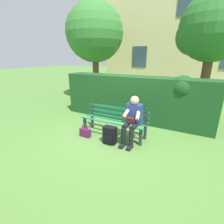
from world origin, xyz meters
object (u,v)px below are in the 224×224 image
tree (210,30)px  handbag (85,132)px  park_bench (115,120)px  tree_far (93,35)px  backpack (110,135)px  person_seated (132,119)px

tree → handbag: bearing=54.8°
tree → handbag: (2.65, 3.76, -2.87)m
park_bench → tree_far: (3.10, -3.68, 2.74)m
park_bench → tree_far: bearing=-49.9°
backpack → handbag: (0.78, -0.00, -0.09)m
person_seated → backpack: (0.46, 0.35, -0.42)m
tree → tree_far: bearing=-5.0°
handbag → tree_far: size_ratio=0.08×
person_seated → backpack: person_seated is taller
park_bench → backpack: (-0.13, 0.53, -0.21)m
park_bench → tree_far: tree_far is taller
backpack → tree_far: 6.06m
person_seated → tree: size_ratio=0.29×
handbag → tree_far: tree_far is taller
backpack → park_bench: bearing=-76.5°
tree_far → backpack: bearing=127.5°
handbag → person_seated: bearing=-164.2°
park_bench → handbag: (0.65, 0.53, -0.31)m
person_seated → handbag: person_seated is taller
person_seated → handbag: bearing=15.8°
person_seated → tree: bearing=-112.5°
park_bench → tree: size_ratio=0.44×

